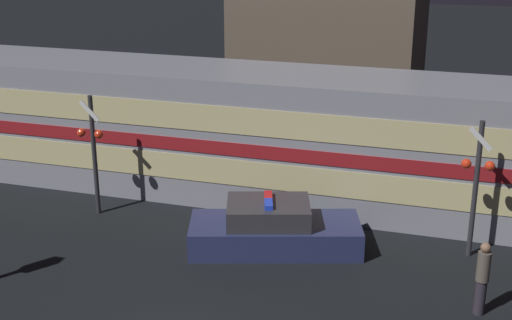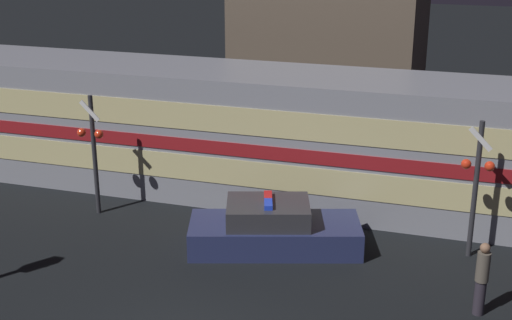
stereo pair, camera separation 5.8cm
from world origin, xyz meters
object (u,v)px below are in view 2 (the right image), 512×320
Objects in this scene: police_car at (273,230)px; crossing_signal_near at (476,181)px; pedestrian at (482,278)px; train at (240,133)px.

police_car is 1.32× the size of crossing_signal_near.
crossing_signal_near is (-0.28, 2.71, 1.15)m from pedestrian.
train reaches higher than crossing_signal_near.
police_car is at bearing -167.96° from crossing_signal_near.
pedestrian is 0.47× the size of crossing_signal_near.
train reaches higher than pedestrian.
train is 4.20m from police_car.
train is 6.22× the size of crossing_signal_near.
pedestrian is (7.03, -5.12, -1.03)m from train.
crossing_signal_near is (4.72, 1.01, 1.48)m from police_car.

